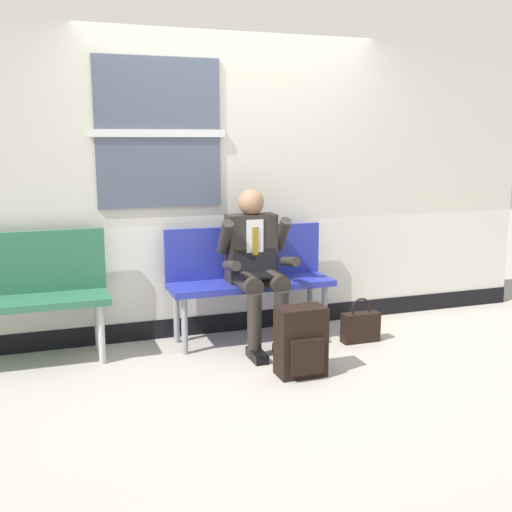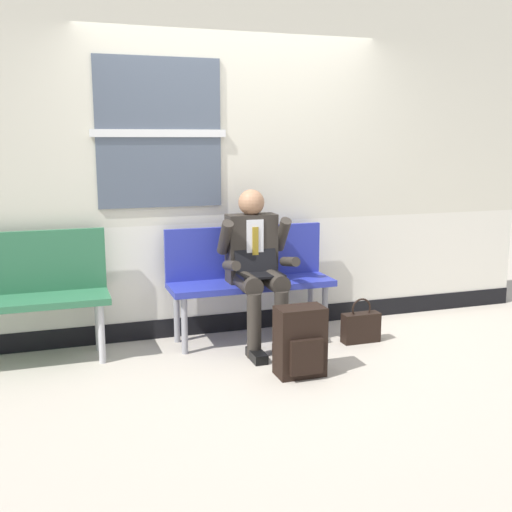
{
  "view_description": "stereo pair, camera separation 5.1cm",
  "coord_description": "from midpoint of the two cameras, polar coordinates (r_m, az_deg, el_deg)",
  "views": [
    {
      "loc": [
        -1.53,
        -4.36,
        1.65
      ],
      "look_at": [
        0.03,
        0.09,
        0.75
      ],
      "focal_mm": 43.34,
      "sensor_mm": 36.0,
      "label": 1
    },
    {
      "loc": [
        -1.48,
        -4.38,
        1.65
      ],
      "look_at": [
        0.03,
        0.09,
        0.75
      ],
      "focal_mm": 43.34,
      "sensor_mm": 36.0,
      "label": 2
    }
  ],
  "objects": [
    {
      "name": "ground_plane",
      "position": [
        4.91,
        -0.24,
        -8.85
      ],
      "size": [
        18.0,
        18.0,
        0.0
      ],
      "primitive_type": "plane",
      "color": "#B2A899"
    },
    {
      "name": "station_wall",
      "position": [
        5.24,
        -2.65,
        8.65
      ],
      "size": [
        5.75,
        0.17,
        2.93
      ],
      "color": "beige",
      "rests_on": "ground"
    },
    {
      "name": "bench_with_person",
      "position": [
        5.11,
        -1.0,
        -1.56
      ],
      "size": [
        1.35,
        0.42,
        0.93
      ],
      "color": "#28339E",
      "rests_on": "ground"
    },
    {
      "name": "bench_empty",
      "position": [
        4.87,
        -21.2,
        -2.77
      ],
      "size": [
        1.25,
        0.42,
        0.97
      ],
      "color": "#2D6B47",
      "rests_on": "ground"
    },
    {
      "name": "person_seated",
      "position": [
        4.9,
        -0.27,
        -0.71
      ],
      "size": [
        0.57,
        0.7,
        1.25
      ],
      "color": "#2D2823",
      "rests_on": "ground"
    },
    {
      "name": "backpack",
      "position": [
        4.39,
        3.86,
        -7.93
      ],
      "size": [
        0.34,
        0.25,
        0.5
      ],
      "color": "black",
      "rests_on": "ground"
    },
    {
      "name": "handbag",
      "position": [
        5.18,
        9.34,
        -6.42
      ],
      "size": [
        0.32,
        0.11,
        0.37
      ],
      "color": "black",
      "rests_on": "ground"
    }
  ]
}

